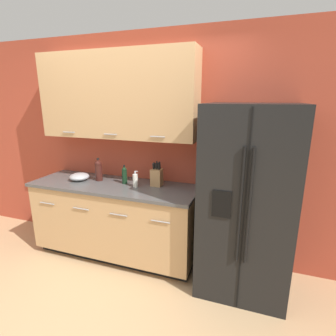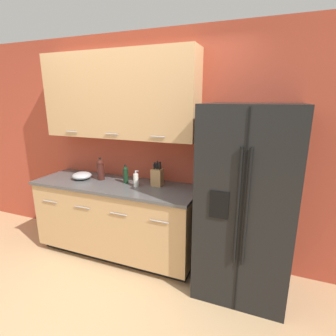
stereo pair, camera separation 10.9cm
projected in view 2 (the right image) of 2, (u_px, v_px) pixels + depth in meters
ground_plane at (72, 320)px, 2.29m from camera, size 14.00×14.00×0.00m
wall_back at (135, 132)px, 3.13m from camera, size 10.00×0.39×2.60m
counter_unit at (117, 218)px, 3.18m from camera, size 1.97×0.64×0.92m
refrigerator at (246, 203)px, 2.49m from camera, size 0.84×0.75×1.84m
knife_block at (157, 177)px, 2.96m from camera, size 0.12×0.11×0.29m
wine_bottle at (101, 169)px, 3.17m from camera, size 0.08×0.08×0.28m
soap_dispenser at (136, 180)px, 2.93m from camera, size 0.06×0.06×0.19m
oil_bottle at (126, 174)px, 3.05m from camera, size 0.06×0.06×0.22m
mixing_bowl at (82, 176)px, 3.21m from camera, size 0.23×0.23×0.09m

